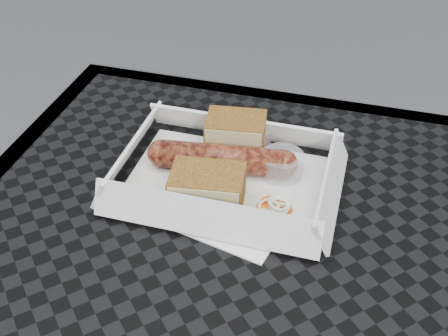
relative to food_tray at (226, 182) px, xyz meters
name	(u,v)px	position (x,y,z in m)	size (l,w,h in m)	color
food_tray	(226,182)	(0.00, 0.00, 0.00)	(0.22, 0.15, 0.00)	white
bratwurst	(222,159)	(-0.01, 0.02, 0.02)	(0.17, 0.05, 0.03)	brown
bread_near	(236,134)	(-0.01, 0.06, 0.02)	(0.07, 0.05, 0.04)	olive
bread_far	(207,188)	(-0.01, -0.04, 0.02)	(0.08, 0.05, 0.04)	olive
veg_garnish	(271,209)	(0.06, -0.04, 0.00)	(0.03, 0.03, 0.00)	#FA570A
napkin	(235,208)	(0.02, -0.04, 0.00)	(0.12, 0.12, 0.00)	white
condiment_cup_sauce	(251,137)	(0.01, 0.08, 0.01)	(0.05, 0.05, 0.03)	maroon
condiment_cup_empty	(282,166)	(0.06, 0.03, 0.01)	(0.05, 0.05, 0.03)	silver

